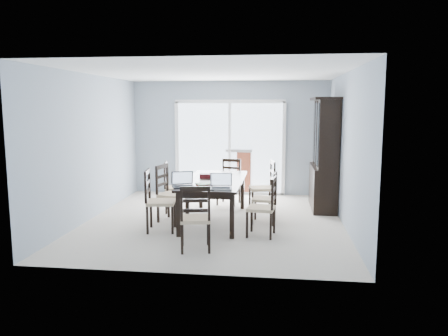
# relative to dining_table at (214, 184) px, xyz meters

# --- Properties ---
(floor) EXTENTS (5.00, 5.00, 0.00)m
(floor) POSITION_rel_dining_table_xyz_m (0.00, 0.00, -0.67)
(floor) COLOR beige
(floor) RESTS_ON ground
(ceiling) EXTENTS (5.00, 5.00, 0.00)m
(ceiling) POSITION_rel_dining_table_xyz_m (0.00, 0.00, 1.93)
(ceiling) COLOR white
(ceiling) RESTS_ON back_wall
(back_wall) EXTENTS (4.50, 0.02, 2.60)m
(back_wall) POSITION_rel_dining_table_xyz_m (0.00, 2.50, 0.63)
(back_wall) COLOR #919FAD
(back_wall) RESTS_ON floor
(wall_left) EXTENTS (0.02, 5.00, 2.60)m
(wall_left) POSITION_rel_dining_table_xyz_m (-2.25, 0.00, 0.63)
(wall_left) COLOR #919FAD
(wall_left) RESTS_ON floor
(wall_right) EXTENTS (0.02, 5.00, 2.60)m
(wall_right) POSITION_rel_dining_table_xyz_m (2.25, 0.00, 0.63)
(wall_right) COLOR #919FAD
(wall_right) RESTS_ON floor
(balcony) EXTENTS (4.50, 2.00, 0.10)m
(balcony) POSITION_rel_dining_table_xyz_m (0.00, 3.50, -0.72)
(balcony) COLOR gray
(balcony) RESTS_ON ground
(railing) EXTENTS (4.50, 0.06, 1.10)m
(railing) POSITION_rel_dining_table_xyz_m (0.00, 4.50, -0.12)
(railing) COLOR #99999E
(railing) RESTS_ON balcony
(dining_table) EXTENTS (1.00, 2.20, 0.75)m
(dining_table) POSITION_rel_dining_table_xyz_m (0.00, 0.00, 0.00)
(dining_table) COLOR black
(dining_table) RESTS_ON floor
(china_hutch) EXTENTS (0.50, 1.38, 2.20)m
(china_hutch) POSITION_rel_dining_table_xyz_m (2.02, 1.25, 0.40)
(china_hutch) COLOR black
(china_hutch) RESTS_ON floor
(sliding_door) EXTENTS (2.52, 0.05, 2.18)m
(sliding_door) POSITION_rel_dining_table_xyz_m (0.00, 2.48, 0.41)
(sliding_door) COLOR silver
(sliding_door) RESTS_ON floor
(chair_left_near) EXTENTS (0.51, 0.50, 1.18)m
(chair_left_near) POSITION_rel_dining_table_xyz_m (-0.87, -0.73, -0.05)
(chair_left_near) COLOR black
(chair_left_near) RESTS_ON floor
(chair_left_mid) EXTENTS (0.54, 0.53, 1.16)m
(chair_left_mid) POSITION_rel_dining_table_xyz_m (-0.82, -0.06, -0.06)
(chair_left_mid) COLOR black
(chair_left_mid) RESTS_ON floor
(chair_left_far) EXTENTS (0.50, 0.49, 1.12)m
(chair_left_far) POSITION_rel_dining_table_xyz_m (-0.93, 0.60, -0.08)
(chair_left_far) COLOR black
(chair_left_far) RESTS_ON floor
(chair_right_near) EXTENTS (0.47, 0.46, 1.09)m
(chair_right_near) POSITION_rel_dining_table_xyz_m (0.95, -0.81, -0.10)
(chair_right_near) COLOR black
(chair_right_near) RESTS_ON floor
(chair_right_mid) EXTENTS (0.44, 0.43, 1.04)m
(chair_right_mid) POSITION_rel_dining_table_xyz_m (0.97, -0.02, -0.12)
(chair_right_mid) COLOR black
(chair_right_mid) RESTS_ON floor
(chair_right_far) EXTENTS (0.52, 0.51, 1.16)m
(chair_right_far) POSITION_rel_dining_table_xyz_m (0.90, 0.75, -0.06)
(chair_right_far) COLOR black
(chair_right_far) RESTS_ON floor
(chair_end_near) EXTENTS (0.49, 0.50, 1.10)m
(chair_end_near) POSITION_rel_dining_table_xyz_m (-0.02, -1.68, -0.09)
(chair_end_near) COLOR black
(chair_end_near) RESTS_ON floor
(chair_end_far) EXTENTS (0.48, 0.49, 1.08)m
(chair_end_far) POSITION_rel_dining_table_xyz_m (0.12, 1.46, -0.10)
(chair_end_far) COLOR black
(chair_end_far) RESTS_ON floor
(laptop_dark) EXTENTS (0.42, 0.36, 0.24)m
(laptop_dark) POSITION_rel_dining_table_xyz_m (-0.38, -0.79, 0.14)
(laptop_dark) COLOR black
(laptop_dark) RESTS_ON dining_table
(laptop_silver) EXTENTS (0.37, 0.27, 0.24)m
(laptop_silver) POSITION_rel_dining_table_xyz_m (0.23, -0.86, 0.14)
(laptop_silver) COLOR silver
(laptop_silver) RESTS_ON dining_table
(book_stack) EXTENTS (0.34, 0.31, 0.04)m
(book_stack) POSITION_rel_dining_table_xyz_m (-0.07, -0.64, 0.10)
(book_stack) COLOR maroon
(book_stack) RESTS_ON dining_table
(cell_phone) EXTENTS (0.11, 0.08, 0.01)m
(cell_phone) POSITION_rel_dining_table_xyz_m (0.09, -1.00, 0.08)
(cell_phone) COLOR black
(cell_phone) RESTS_ON dining_table
(game_box) EXTENTS (0.30, 0.17, 0.07)m
(game_box) POSITION_rel_dining_table_xyz_m (-0.14, 0.17, 0.11)
(game_box) COLOR #4B120F
(game_box) RESTS_ON dining_table
(hot_tub) EXTENTS (2.19, 1.99, 1.04)m
(hot_tub) POSITION_rel_dining_table_xyz_m (-0.39, 3.40, -0.15)
(hot_tub) COLOR brown
(hot_tub) RESTS_ON balcony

